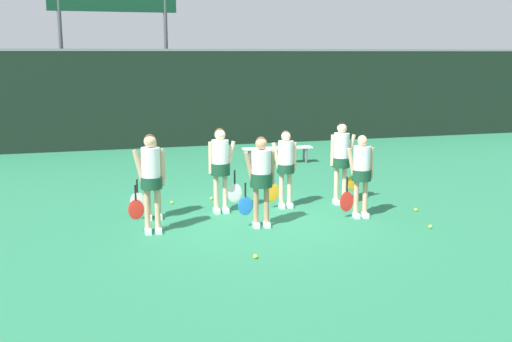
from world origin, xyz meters
TOP-DOWN VIEW (x-y plane):
  - ground_plane at (0.00, 0.00)m, footprint 140.00×140.00m
  - fence_windscreen at (0.00, 9.37)m, footprint 60.00×0.08m
  - scoreboard at (-2.05, 10.80)m, footprint 4.34×0.15m
  - bench_courtside at (2.18, 5.44)m, footprint 2.08×0.47m
  - player_0 at (-2.10, -0.46)m, footprint 0.66×0.38m
  - player_1 at (-0.11, -0.62)m, footprint 0.69×0.41m
  - player_2 at (1.95, -0.52)m, footprint 0.66×0.38m
  - player_3 at (-1.98, 0.47)m, footprint 0.69×0.41m
  - player_4 at (-0.60, 0.57)m, footprint 0.68×0.39m
  - player_5 at (0.77, 0.60)m, footprint 0.64×0.36m
  - player_6 at (2.02, 0.58)m, footprint 0.65×0.38m
  - tennis_ball_0 at (-0.59, 1.64)m, footprint 0.07×0.07m
  - tennis_ball_1 at (2.87, -1.60)m, footprint 0.07×0.07m
  - tennis_ball_2 at (2.76, 1.79)m, footprint 0.07×0.07m
  - tennis_ball_3 at (3.24, -0.45)m, footprint 0.07×0.07m
  - tennis_ball_4 at (-0.69, -2.29)m, footprint 0.07×0.07m
  - tennis_ball_5 at (-1.48, 1.53)m, footprint 0.06×0.06m

SIDE VIEW (x-z plane):
  - ground_plane at x=0.00m, z-range 0.00..0.00m
  - tennis_ball_5 at x=-1.48m, z-range 0.00..0.06m
  - tennis_ball_0 at x=-0.59m, z-range 0.00..0.07m
  - tennis_ball_2 at x=2.76m, z-range 0.00..0.07m
  - tennis_ball_1 at x=2.87m, z-range 0.00..0.07m
  - tennis_ball_3 at x=3.24m, z-range 0.00..0.07m
  - tennis_ball_4 at x=-0.69m, z-range 0.00..0.07m
  - bench_courtside at x=2.18m, z-range 0.18..0.65m
  - player_5 at x=0.77m, z-range 0.13..1.75m
  - player_3 at x=-1.98m, z-range 0.15..1.75m
  - player_2 at x=1.95m, z-range 0.14..1.76m
  - player_1 at x=-0.11m, z-range 0.16..1.86m
  - player_4 at x=-0.60m, z-range 0.16..1.88m
  - player_6 at x=2.02m, z-range 0.17..1.92m
  - player_0 at x=-2.10m, z-range 0.18..1.97m
  - fence_windscreen at x=0.00m, z-range 0.01..3.32m
  - scoreboard at x=-2.05m, z-range 1.77..7.80m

